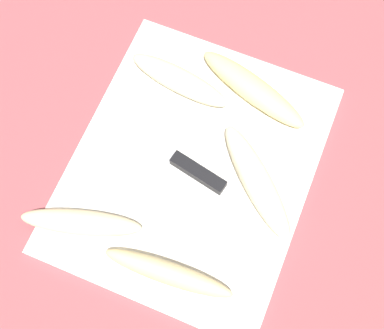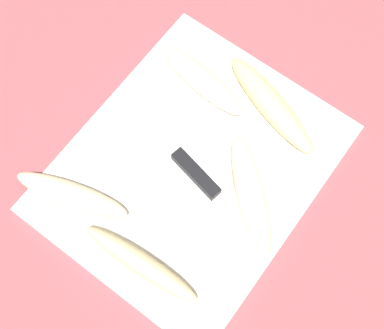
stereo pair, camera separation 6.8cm
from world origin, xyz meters
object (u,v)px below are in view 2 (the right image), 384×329
(knife, at_px, (186,163))
(banana_ripe_center, at_px, (141,264))
(banana_cream_curved, at_px, (71,195))
(banana_golden_short, at_px, (271,104))
(banana_bright_far, at_px, (251,196))
(banana_pale_long, at_px, (201,80))

(knife, distance_m, banana_ripe_center, 0.17)
(knife, xyz_separation_m, banana_cream_curved, (-0.14, 0.10, 0.01))
(banana_golden_short, height_order, banana_ripe_center, banana_ripe_center)
(banana_golden_short, distance_m, banana_bright_far, 0.16)
(banana_ripe_center, bearing_deg, banana_cream_curved, 82.62)
(banana_ripe_center, distance_m, banana_bright_far, 0.19)
(banana_pale_long, relative_size, banana_bright_far, 1.03)
(banana_pale_long, bearing_deg, banana_bright_far, -123.20)
(banana_golden_short, relative_size, banana_pale_long, 1.15)
(banana_ripe_center, bearing_deg, banana_pale_long, 20.01)
(banana_bright_far, bearing_deg, banana_ripe_center, 158.58)
(banana_pale_long, distance_m, banana_cream_curved, 0.27)
(banana_pale_long, xyz_separation_m, banana_bright_far, (-0.11, -0.17, 0.00))
(knife, relative_size, banana_cream_curved, 1.24)
(banana_golden_short, xyz_separation_m, banana_ripe_center, (-0.32, 0.01, 0.00))
(knife, height_order, banana_pale_long, banana_pale_long)
(knife, height_order, banana_ripe_center, banana_ripe_center)
(knife, xyz_separation_m, banana_ripe_center, (-0.16, -0.04, 0.01))
(knife, bearing_deg, banana_pale_long, 37.99)
(banana_ripe_center, bearing_deg, banana_golden_short, -1.67)
(knife, height_order, banana_bright_far, banana_bright_far)
(banana_ripe_center, bearing_deg, knife, 14.51)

